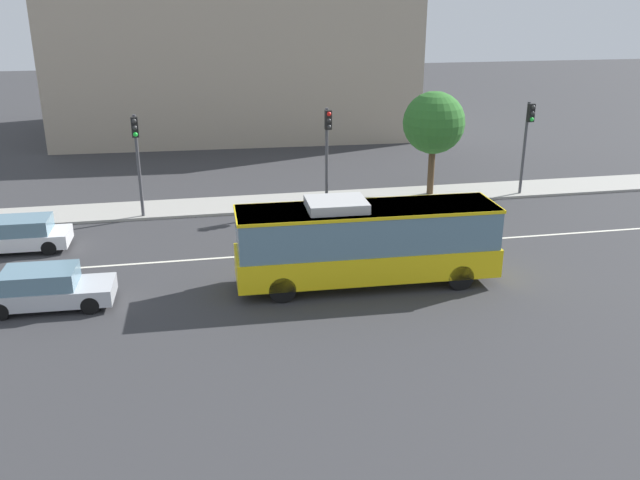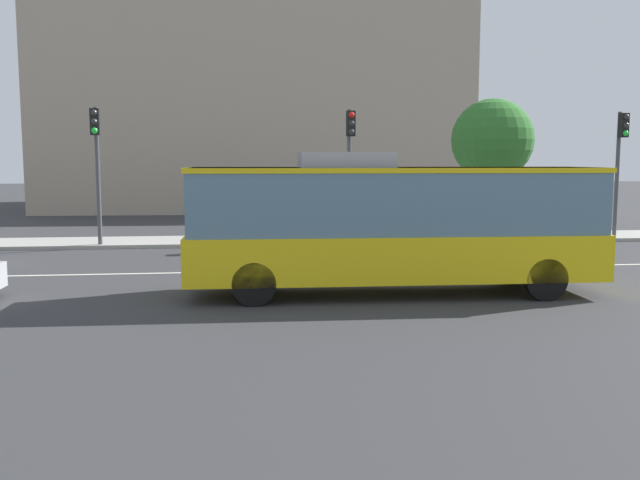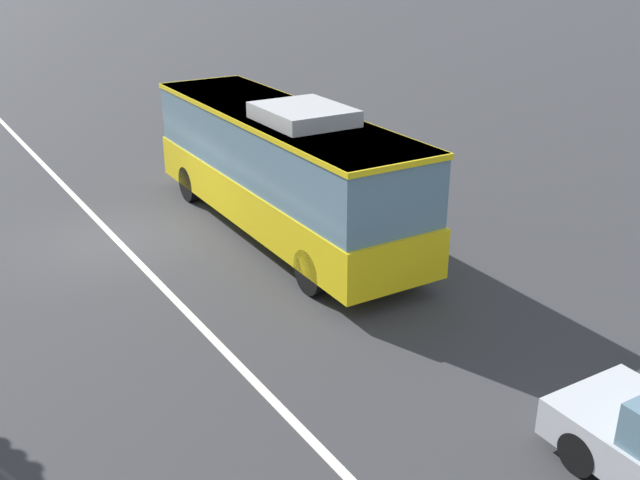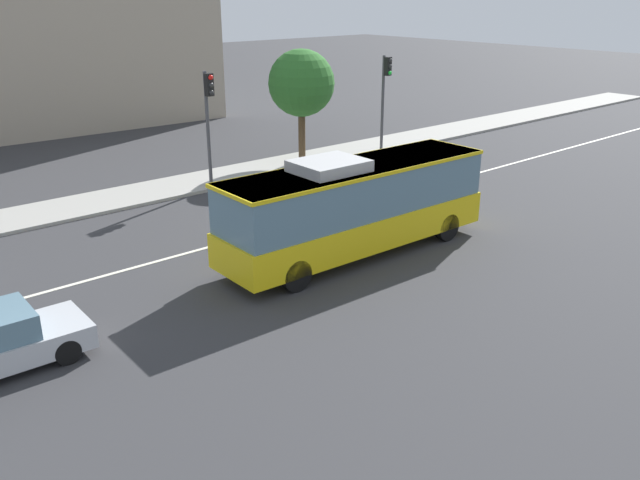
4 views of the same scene
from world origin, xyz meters
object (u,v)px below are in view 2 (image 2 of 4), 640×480
transit_bus (393,221)px  street_tree_kerbside_left (492,140)px  traffic_light_mid_block (350,152)px  traffic_light_far_corner (96,152)px  traffic_light_near_corner (620,153)px

transit_bus → street_tree_kerbside_left: size_ratio=1.75×
transit_bus → traffic_light_mid_block: size_ratio=1.93×
traffic_light_far_corner → street_tree_kerbside_left: size_ratio=0.90×
traffic_light_mid_block → traffic_light_far_corner: same height
traffic_light_mid_block → traffic_light_near_corner: bearing=87.4°
traffic_light_far_corner → street_tree_kerbside_left: 15.52m
traffic_light_mid_block → traffic_light_far_corner: bearing=-92.0°
traffic_light_mid_block → traffic_light_far_corner: (-9.41, -0.14, 0.00)m
street_tree_kerbside_left → traffic_light_mid_block: bearing=-170.0°
traffic_light_near_corner → street_tree_kerbside_left: 5.10m
traffic_light_near_corner → street_tree_kerbside_left: street_tree_kerbside_left is taller
transit_bus → street_tree_kerbside_left: 13.02m
transit_bus → traffic_light_near_corner: traffic_light_near_corner is taller
traffic_light_near_corner → traffic_light_far_corner: bearing=-92.9°
traffic_light_far_corner → street_tree_kerbside_left: (15.47, 1.21, 0.50)m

